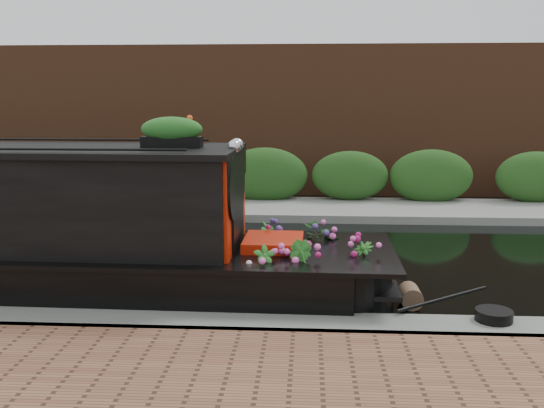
{
  "coord_description": "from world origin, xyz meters",
  "views": [
    {
      "loc": [
        1.25,
        -9.56,
        2.67
      ],
      "look_at": [
        0.71,
        -0.6,
        1.06
      ],
      "focal_mm": 40.0,
      "sensor_mm": 36.0,
      "label": 1
    }
  ],
  "objects": [
    {
      "name": "ground",
      "position": [
        0.0,
        0.0,
        0.0
      ],
      "size": [
        80.0,
        80.0,
        0.0
      ],
      "primitive_type": "plane",
      "color": "black",
      "rests_on": "ground"
    },
    {
      "name": "near_bank_coping",
      "position": [
        0.0,
        -3.3,
        0.0
      ],
      "size": [
        40.0,
        0.6,
        0.5
      ],
      "primitive_type": "cube",
      "color": "slate",
      "rests_on": "ground"
    },
    {
      "name": "far_bank_path",
      "position": [
        0.0,
        4.2,
        0.0
      ],
      "size": [
        40.0,
        2.4,
        0.34
      ],
      "primitive_type": "cube",
      "color": "gray",
      "rests_on": "ground"
    },
    {
      "name": "far_hedge",
      "position": [
        0.0,
        5.1,
        0.0
      ],
      "size": [
        40.0,
        1.1,
        2.8
      ],
      "primitive_type": "cube",
      "color": "#234D19",
      "rests_on": "ground"
    },
    {
      "name": "far_brick_wall",
      "position": [
        0.0,
        7.2,
        0.0
      ],
      "size": [
        40.0,
        1.0,
        8.0
      ],
      "primitive_type": "cube",
      "color": "brown",
      "rests_on": "ground"
    },
    {
      "name": "rope_fender",
      "position": [
        2.57,
        -2.04,
        0.14
      ],
      "size": [
        0.28,
        0.39,
        0.28
      ],
      "primitive_type": "cylinder",
      "rotation": [
        1.57,
        0.0,
        0.0
      ],
      "color": "brown",
      "rests_on": "ground"
    },
    {
      "name": "coiled_mooring_rope",
      "position": [
        3.29,
        -3.16,
        0.31
      ],
      "size": [
        0.4,
        0.4,
        0.12
      ],
      "primitive_type": "cylinder",
      "color": "black",
      "rests_on": "near_bank_coping"
    }
  ]
}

